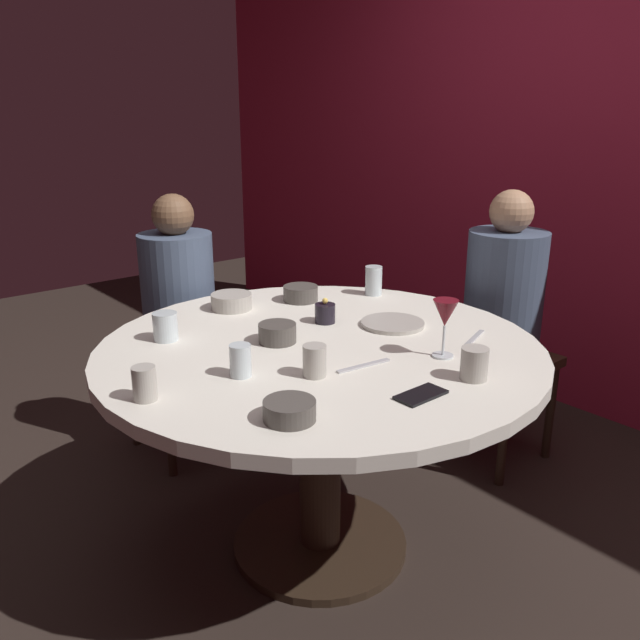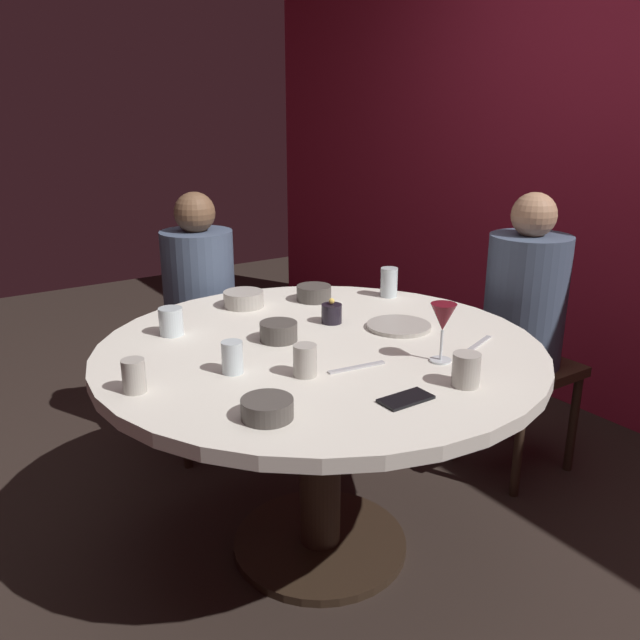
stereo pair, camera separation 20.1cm
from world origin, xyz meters
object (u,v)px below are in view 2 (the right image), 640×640
(seated_diner_back, at_px, (525,305))
(bowl_sauce_side, at_px, (314,293))
(cell_phone, at_px, (406,399))
(cup_beside_wine, at_px, (305,360))
(bowl_salad_center, at_px, (279,331))
(cup_by_left_diner, at_px, (134,376))
(candle_holder, at_px, (332,313))
(wine_glass, at_px, (443,320))
(cup_far_edge, at_px, (389,282))
(cup_by_right_diner, at_px, (232,357))
(bowl_small_white, at_px, (267,408))
(seated_diner_left, at_px, (199,294))
(dining_table, at_px, (320,387))
(cup_center_front, at_px, (466,370))
(bowl_serving_large, at_px, (244,299))
(dinner_plate, at_px, (399,326))
(cup_near_candle, at_px, (171,321))

(seated_diner_back, relative_size, bowl_sauce_side, 8.73)
(cell_phone, distance_m, bowl_sauce_side, 0.93)
(cell_phone, distance_m, cup_beside_wine, 0.31)
(bowl_salad_center, xyz_separation_m, cup_by_left_diner, (0.13, -0.51, 0.01))
(candle_holder, bearing_deg, cup_beside_wine, -44.09)
(candle_holder, bearing_deg, seated_diner_back, 79.44)
(wine_glass, xyz_separation_m, cup_far_edge, (-0.61, 0.32, -0.07))
(bowl_sauce_side, xyz_separation_m, cup_by_right_diner, (0.47, -0.58, 0.02))
(cell_phone, xyz_separation_m, cup_far_edge, (-0.76, 0.58, 0.05))
(cup_beside_wine, bearing_deg, bowl_small_white, -52.34)
(seated_diner_back, xyz_separation_m, bowl_sauce_side, (-0.42, -0.73, 0.07))
(seated_diner_back, distance_m, cup_far_edge, 0.55)
(bowl_small_white, bearing_deg, seated_diner_left, 162.97)
(candle_holder, height_order, cup_far_edge, cup_far_edge)
(dining_table, relative_size, cup_center_front, 15.46)
(dining_table, xyz_separation_m, cup_by_left_diner, (0.02, -0.60, 0.19))
(cell_phone, relative_size, cup_by_right_diner, 1.52)
(bowl_salad_center, bearing_deg, seated_diner_back, 84.54)
(seated_diner_back, distance_m, cell_phone, 1.13)
(seated_diner_back, xyz_separation_m, wine_glass, (0.32, -0.77, 0.17))
(bowl_salad_center, xyz_separation_m, bowl_sauce_side, (-0.31, 0.34, -0.00))
(bowl_serving_large, relative_size, bowl_small_white, 1.17)
(seated_diner_left, distance_m, candle_holder, 0.79)
(dinner_plate, height_order, bowl_small_white, bowl_small_white)
(cup_by_left_diner, distance_m, cup_beside_wine, 0.46)
(seated_diner_left, xyz_separation_m, cup_by_right_diner, (0.97, -0.33, 0.10))
(dinner_plate, xyz_separation_m, cup_center_front, (0.46, -0.16, 0.04))
(wine_glass, bearing_deg, bowl_salad_center, -144.30)
(dining_table, relative_size, cup_far_edge, 12.25)
(cell_phone, height_order, bowl_small_white, bowl_small_white)
(seated_diner_back, bearing_deg, candle_holder, -10.56)
(seated_diner_back, distance_m, candle_holder, 0.85)
(cell_phone, height_order, cup_near_candle, cup_near_candle)
(cup_far_edge, bearing_deg, seated_diner_back, 56.80)
(seated_diner_back, height_order, wine_glass, seated_diner_back)
(candle_holder, relative_size, cup_beside_wine, 0.98)
(cell_phone, relative_size, cup_far_edge, 1.23)
(dining_table, relative_size, seated_diner_left, 1.23)
(bowl_serving_large, bearing_deg, seated_diner_back, 63.34)
(bowl_sauce_side, xyz_separation_m, cup_by_left_diner, (0.44, -0.85, 0.02))
(dining_table, height_order, bowl_serving_large, bowl_serving_large)
(cup_by_right_diner, bearing_deg, cup_far_edge, 112.18)
(cup_far_edge, bearing_deg, cup_beside_wine, -55.58)
(cup_center_front, bearing_deg, dining_table, -163.33)
(wine_glass, distance_m, cup_beside_wine, 0.42)
(bowl_small_white, bearing_deg, bowl_serving_large, 155.71)
(wine_glass, xyz_separation_m, cup_center_front, (0.16, -0.07, -0.08))
(bowl_salad_center, relative_size, cup_far_edge, 1.05)
(cup_center_front, bearing_deg, bowl_small_white, -103.83)
(dining_table, relative_size, bowl_sauce_side, 10.54)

